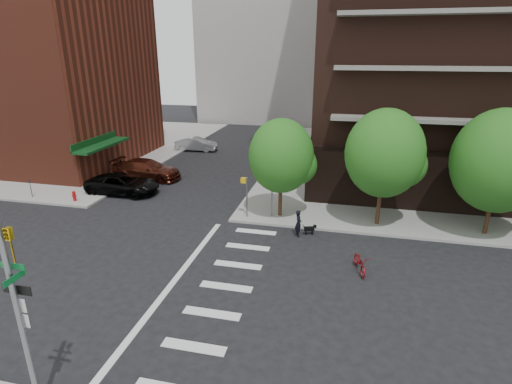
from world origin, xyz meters
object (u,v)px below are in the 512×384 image
traffic_signal (24,334)px  parked_car_black (123,184)px  scooter (360,262)px  dog_walker (298,223)px  parked_car_maroon (147,170)px  fire_hydrant (74,195)px  parked_car_silver (196,144)px

traffic_signal → parked_car_black: 19.52m
parked_car_black → scooter: bearing=-114.3°
parked_car_black → dog_walker: (13.69, -4.33, 0.05)m
scooter → dog_walker: size_ratio=1.15×
parked_car_maroon → dog_walker: parked_car_maroon is taller
fire_hydrant → parked_car_maroon: parked_car_maroon is taller
traffic_signal → parked_car_black: size_ratio=1.11×
fire_hydrant → scooter: (19.40, -5.04, -0.07)m
fire_hydrant → parked_car_maroon: (2.36, 6.24, 0.27)m
parked_car_maroon → scooter: bearing=-122.1°
traffic_signal → parked_car_maroon: 22.93m
parked_car_maroon → dog_walker: (13.63, -8.04, -0.03)m
fire_hydrant → scooter: bearing=-14.6°
parked_car_maroon → scooter: (17.04, -11.28, -0.34)m
traffic_signal → parked_car_silver: size_ratio=1.35×
fire_hydrant → traffic_signal: bearing=-56.7°
fire_hydrant → scooter: scooter is taller
traffic_signal → parked_car_silver: (-7.33, 31.92, -1.97)m
parked_car_maroon → scooter: parked_car_maroon is taller
scooter → parked_car_silver: bearing=113.6°
parked_car_black → fire_hydrant: bearing=137.3°
traffic_signal → parked_car_black: (-7.73, 17.82, -1.95)m
fire_hydrant → parked_car_maroon: bearing=69.3°
fire_hydrant → dog_walker: (15.99, -1.80, 0.24)m
traffic_signal → scooter: bearing=47.6°
scooter → dog_walker: 4.71m
traffic_signal → parked_car_maroon: (-7.67, 21.53, -1.87)m
parked_car_black → parked_car_silver: (0.40, 14.10, -0.02)m
traffic_signal → dog_walker: (5.96, 13.49, -1.90)m
fire_hydrant → parked_car_black: size_ratio=0.14×
parked_car_silver → fire_hydrant: bearing=165.7°
parked_car_maroon → scooter: 20.43m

